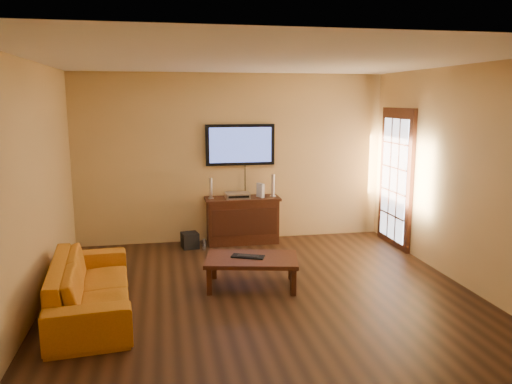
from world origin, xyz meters
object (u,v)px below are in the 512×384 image
object	(u,v)px
speaker_left	(211,189)
keyboard	(248,256)
media_console	(242,220)
coffee_table	(252,261)
speaker_right	(273,186)
subwoofer	(190,240)
bottle	(204,244)
television	(240,145)
sofa	(90,277)
av_receiver	(237,195)
game_console	(260,190)

from	to	relation	value
speaker_left	keyboard	xyz separation A→B (m)	(0.25, -1.94, -0.51)
media_console	coffee_table	distance (m)	1.96
keyboard	speaker_right	bearing A→B (deg)	68.80
speaker_left	speaker_right	world-z (taller)	speaker_right
subwoofer	coffee_table	bearing A→B (deg)	-81.09
subwoofer	bottle	distance (m)	0.25
speaker_left	speaker_right	distance (m)	1.00
media_console	television	world-z (taller)	television
coffee_table	keyboard	xyz separation A→B (m)	(-0.04, 0.02, 0.06)
sofa	speaker_left	bearing A→B (deg)	-38.50
sofa	speaker_left	xyz separation A→B (m)	(1.55, 2.37, 0.50)
speaker_left	keyboard	world-z (taller)	speaker_left
television	av_receiver	bearing A→B (deg)	-111.56
media_console	speaker_right	distance (m)	0.73
media_console	game_console	bearing A→B (deg)	-3.03
speaker_left	av_receiver	world-z (taller)	speaker_left
television	coffee_table	distance (m)	2.48
sofa	subwoofer	xyz separation A→B (m)	(1.19, 2.21, -0.27)
speaker_left	keyboard	size ratio (longest dim) A/B	0.77
coffee_table	bottle	xyz separation A→B (m)	(-0.45, 1.66, -0.25)
coffee_table	bottle	distance (m)	1.73
speaker_left	coffee_table	bearing A→B (deg)	-81.38
media_console	speaker_right	world-z (taller)	speaker_right
media_console	speaker_left	size ratio (longest dim) A/B	3.61
speaker_right	keyboard	xyz separation A→B (m)	(-0.75, -1.93, -0.52)
television	speaker_left	distance (m)	0.86
speaker_right	speaker_left	bearing A→B (deg)	179.79
television	media_console	bearing A→B (deg)	-90.00
speaker_right	subwoofer	distance (m)	1.58
television	av_receiver	xyz separation A→B (m)	(-0.08, -0.21, -0.78)
keyboard	media_console	bearing A→B (deg)	82.65
television	speaker_left	size ratio (longest dim) A/B	3.37
media_console	bottle	size ratio (longest dim) A/B	6.56
television	coffee_table	xyz separation A→B (m)	(-0.20, -2.14, -1.24)
game_console	media_console	bearing A→B (deg)	152.86
coffee_table	keyboard	world-z (taller)	keyboard
av_receiver	bottle	world-z (taller)	av_receiver
game_console	keyboard	size ratio (longest dim) A/B	0.52
speaker_left	subwoofer	xyz separation A→B (m)	(-0.36, -0.16, -0.77)
bottle	television	bearing A→B (deg)	36.40
sofa	speaker_left	size ratio (longest dim) A/B	6.14
subwoofer	keyboard	size ratio (longest dim) A/B	0.57
television	subwoofer	bearing A→B (deg)	-158.49
television	game_console	xyz separation A→B (m)	(0.29, -0.20, -0.72)
media_console	subwoofer	size ratio (longest dim) A/B	4.85
television	av_receiver	size ratio (longest dim) A/B	2.93
subwoofer	keyboard	xyz separation A→B (m)	(0.61, -1.78, 0.26)
game_console	keyboard	distance (m)	2.04
av_receiver	game_console	xyz separation A→B (m)	(0.37, 0.01, 0.07)
television	sofa	bearing A→B (deg)	-128.86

